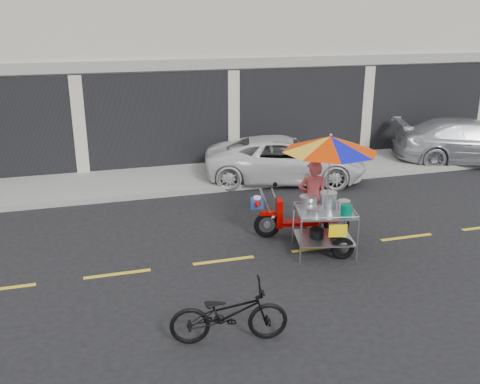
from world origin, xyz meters
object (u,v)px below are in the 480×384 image
object	(u,v)px
silver_pickup	(472,142)
near_bicycle	(229,313)
white_pickup	(285,159)
food_vendor_rig	(322,175)

from	to	relation	value
silver_pickup	near_bicycle	xyz separation A→B (m)	(-9.78, -7.15, -0.24)
near_bicycle	silver_pickup	bearing A→B (deg)	-44.54
white_pickup	silver_pickup	bearing A→B (deg)	-72.81
silver_pickup	food_vendor_rig	xyz separation A→B (m)	(-7.15, -4.42, 0.80)
silver_pickup	food_vendor_rig	bearing A→B (deg)	140.69
food_vendor_rig	white_pickup	bearing A→B (deg)	90.83
white_pickup	silver_pickup	size ratio (longest dim) A/B	0.93
white_pickup	silver_pickup	distance (m)	6.25
silver_pickup	food_vendor_rig	world-z (taller)	food_vendor_rig
white_pickup	food_vendor_rig	size ratio (longest dim) A/B	1.86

